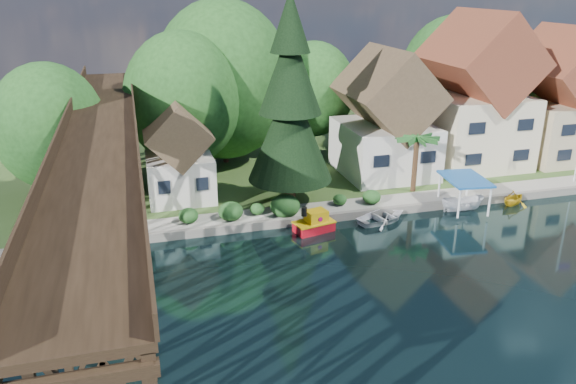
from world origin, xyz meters
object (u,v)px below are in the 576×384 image
Objects in this scene: house_center at (475,101)px; boat_yellow at (514,197)px; palm_tree at (417,140)px; boat_white_a at (383,216)px; shed at (179,158)px; trestle_bridge at (106,185)px; tugboat at (314,223)px; house_left at (386,122)px; house_right at (561,103)px; conifer at (290,106)px; boat_canopy at (463,197)px.

house_center reaches higher than boat_yellow.
boat_white_a is at bearing -138.47° from palm_tree.
boat_yellow is at bearing -28.66° from palm_tree.
trestle_bridge is at bearing -118.19° from shed.
boat_white_a is (5.41, 0.33, -0.18)m from tugboat.
shed is 1.59× the size of palm_tree.
house_left is at bearing 17.48° from boat_yellow.
house_left is at bearing 25.21° from trestle_bridge.
house_center is at bearing 3.18° from house_left.
house_right reaches higher than shed.
tugboat is at bearing -84.06° from conifer.
conifer is (13.04, 6.17, 2.72)m from trestle_bridge.
boat_canopy is at bearing 68.64° from boat_yellow.
trestle_bridge is 19.65m from boat_white_a.
tugboat is 0.68× the size of boat_canopy.
shed is at bearing -175.23° from house_left.
house_right is 4.04× the size of tugboat.
boat_white_a is 11.34m from boat_yellow.
trestle_bridge is at bearing -160.51° from house_center.
house_left is 5.02m from palm_tree.
shed is at bearing 160.51° from boat_canopy.
tugboat is (0.48, -4.64, -7.46)m from conifer.
house_right is at bearing 29.83° from boat_canopy.
house_left is 10.02m from boat_canopy.
house_right is at bearing 15.85° from palm_tree.
palm_tree reaches higher than boat_canopy.
house_center reaches higher than palm_tree.
house_center is 1.77× the size of shed.
palm_tree reaches higher than boat_yellow.
boat_yellow is at bearing -140.87° from house_right.
conifer reaches higher than house_center.
boat_canopy is (20.64, -7.31, -2.67)m from shed.
conifer is at bearing 38.27° from boat_white_a.
tugboat is (13.52, 1.53, -4.74)m from trestle_bridge.
conifer is at bearing -21.47° from shed.
tugboat is (-27.48, -9.30, -5.17)m from house_right.
house_left is at bearing -39.98° from boat_white_a.
boat_yellow is at bearing -100.65° from house_center.
tugboat reaches higher than boat_yellow.
trestle_bridge reaches higher than shed.
tugboat is at bearing -42.47° from shed.
conifer is 3.47× the size of boat_canopy.
boat_white_a is (-4.49, -3.98, -4.37)m from palm_tree.
house_right is 4.88× the size of boat_yellow.
conifer reaches higher than boat_white_a.
shed reaches higher than boat_white_a.
boat_canopy is 1.77× the size of boat_yellow.
house_left reaches higher than tugboat.
boat_yellow is (25.26, -7.23, -3.15)m from shed.
house_left reaches higher than boat_white_a.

